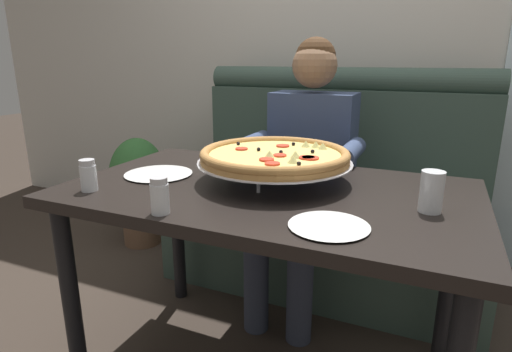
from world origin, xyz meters
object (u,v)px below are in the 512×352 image
at_px(booth_bench, 327,206).
at_px(diner_main, 306,160).
at_px(pizza, 275,156).
at_px(drinking_glass, 431,194).
at_px(shaker_parmesan, 160,198).
at_px(plate_near_left, 329,224).
at_px(potted_plant, 139,186).
at_px(plate_near_right, 158,172).
at_px(dining_table, 267,213).
at_px(shaker_oregano, 89,178).

bearing_deg(booth_bench, diner_main, -100.24).
xyz_separation_m(pizza, drinking_glass, (0.52, -0.11, -0.04)).
bearing_deg(drinking_glass, shaker_parmesan, -155.20).
relative_size(plate_near_left, potted_plant, 0.30).
relative_size(pizza, plate_near_left, 2.56).
bearing_deg(plate_near_left, plate_near_right, 161.47).
bearing_deg(pizza, plate_near_left, -50.10).
height_order(dining_table, plate_near_right, plate_near_right).
xyz_separation_m(dining_table, plate_near_left, (0.28, -0.26, 0.10)).
distance_m(booth_bench, plate_near_right, 1.06).
xyz_separation_m(booth_bench, plate_near_left, (0.28, -1.13, 0.37)).
bearing_deg(diner_main, pizza, -85.34).
distance_m(diner_main, drinking_glass, 0.85).
xyz_separation_m(diner_main, drinking_glass, (0.56, -0.63, 0.10)).
height_order(diner_main, plate_near_left, diner_main).
bearing_deg(diner_main, shaker_oregano, -118.70).
bearing_deg(shaker_parmesan, dining_table, 62.19).
xyz_separation_m(dining_table, shaker_parmesan, (-0.18, -0.35, 0.14)).
relative_size(shaker_oregano, shaker_parmesan, 0.99).
xyz_separation_m(shaker_parmesan, potted_plant, (-1.02, 1.13, -0.41)).
height_order(plate_near_left, drinking_glass, drinking_glass).
distance_m(dining_table, diner_main, 0.61).
distance_m(diner_main, potted_plant, 1.21).
xyz_separation_m(dining_table, diner_main, (-0.05, 0.60, 0.05)).
bearing_deg(booth_bench, pizza, -90.39).
distance_m(booth_bench, potted_plant, 1.21).
xyz_separation_m(plate_near_right, drinking_glass, (0.95, -0.01, 0.04)).
distance_m(plate_near_right, potted_plant, 1.17).
height_order(shaker_parmesan, potted_plant, shaker_parmesan).
distance_m(pizza, drinking_glass, 0.53).
bearing_deg(pizza, booth_bench, 89.61).
bearing_deg(plate_near_right, diner_main, 58.10).
bearing_deg(plate_near_left, diner_main, 110.65).
height_order(drinking_glass, potted_plant, drinking_glass).
bearing_deg(plate_near_left, pizza, 129.90).
relative_size(diner_main, pizza, 2.34).
bearing_deg(shaker_oregano, drinking_glass, 13.12).
bearing_deg(plate_near_left, potted_plant, 145.03).
relative_size(shaker_oregano, plate_near_right, 0.42).
distance_m(dining_table, potted_plant, 1.46).
bearing_deg(shaker_oregano, pizza, 33.87).
relative_size(pizza, potted_plant, 0.78).
height_order(booth_bench, potted_plant, booth_bench).
xyz_separation_m(plate_near_right, potted_plant, (-0.77, 0.80, -0.38)).
height_order(diner_main, pizza, diner_main).
bearing_deg(shaker_oregano, dining_table, 27.10).
distance_m(booth_bench, plate_near_left, 1.22).
height_order(plate_near_right, drinking_glass, drinking_glass).
relative_size(booth_bench, plate_near_left, 7.50).
height_order(pizza, drinking_glass, pizza).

